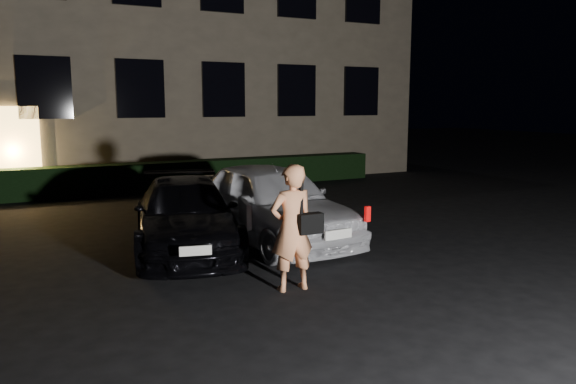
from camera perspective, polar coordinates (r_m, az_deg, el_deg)
name	(u,v)px	position (r m, az deg, el deg)	size (l,w,h in m)	color
ground	(334,302)	(7.48, 4.74, -11.10)	(80.00, 80.00, 0.00)	black
building	(111,4)	(21.56, -17.50, 17.73)	(20.00, 8.11, 12.00)	brown
hedge	(147,177)	(17.02, -14.10, 1.47)	(15.00, 0.70, 0.85)	black
sedan	(186,215)	(10.09, -10.34, -2.32)	(2.65, 4.53, 1.23)	black
hatch	(271,202)	(10.48, -1.74, -1.05)	(2.05, 4.47, 1.49)	silver
man	(292,228)	(7.70, 0.44, -3.64)	(0.72, 0.42, 1.76)	#F09662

